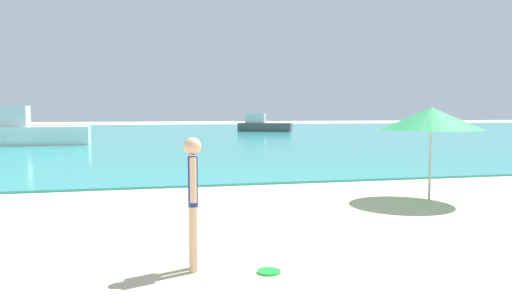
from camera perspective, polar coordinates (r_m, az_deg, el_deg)
water at (r=41.88m, az=-9.86°, el=2.35°), size 160.00×60.00×0.06m
person_standing at (r=5.63m, az=-7.48°, el=-4.93°), size 0.21×0.36×1.56m
frisbee at (r=5.71m, az=1.54°, el=-13.79°), size 0.27×0.27×0.03m
boat_near at (r=29.16m, az=-25.77°, el=2.36°), size 6.35×2.22×2.14m
boat_far at (r=45.09m, az=0.83°, el=3.37°), size 5.12×3.55×1.67m
beach_umbrella at (r=10.61m, az=20.06°, el=3.90°), size 2.04×2.04×1.94m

